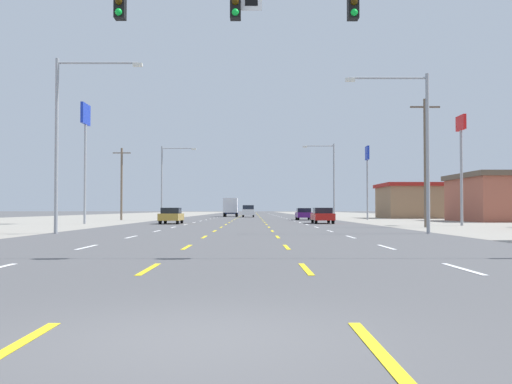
{
  "coord_description": "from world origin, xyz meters",
  "views": [
    {
      "loc": [
        0.56,
        -6.1,
        1.34
      ],
      "look_at": [
        0.93,
        59.82,
        3.26
      ],
      "focal_mm": 41.21,
      "sensor_mm": 36.0,
      "label": 1
    }
  ],
  "objects_px": {
    "sedan_far_right_mid": "(304,214)",
    "streetlight_left_row_0": "(66,130)",
    "streetlight_right_row_1": "(331,176)",
    "streetlight_right_row_0": "(418,139)",
    "streetlight_left_row_1": "(166,177)",
    "suv_center_turn_midfar": "(248,211)",
    "pole_sign_right_row_2": "(367,166)",
    "pole_sign_right_row_1": "(461,146)",
    "sedan_far_left_nearest": "(171,216)",
    "pole_sign_left_row_1": "(85,131)",
    "sedan_far_right_near": "(322,215)",
    "box_truck_inner_left_far": "(231,206)"
  },
  "relations": [
    {
      "from": "streetlight_left_row_0",
      "to": "streetlight_left_row_1",
      "type": "distance_m",
      "value": 37.06
    },
    {
      "from": "box_truck_inner_left_far",
      "to": "pole_sign_left_row_1",
      "type": "xyz_separation_m",
      "value": [
        -11.29,
        -49.79,
        6.53
      ]
    },
    {
      "from": "pole_sign_left_row_1",
      "to": "pole_sign_right_row_2",
      "type": "relative_size",
      "value": 1.17
    },
    {
      "from": "sedan_far_right_mid",
      "to": "pole_sign_left_row_1",
      "type": "xyz_separation_m",
      "value": [
        -21.38,
        -18.98,
        7.61
      ]
    },
    {
      "from": "pole_sign_right_row_2",
      "to": "streetlight_left_row_1",
      "type": "relative_size",
      "value": 1.06
    },
    {
      "from": "pole_sign_right_row_2",
      "to": "streetlight_left_row_0",
      "type": "bearing_deg",
      "value": -120.59
    },
    {
      "from": "suv_center_turn_midfar",
      "to": "streetlight_left_row_0",
      "type": "bearing_deg",
      "value": -98.21
    },
    {
      "from": "streetlight_right_row_1",
      "to": "sedan_far_left_nearest",
      "type": "bearing_deg",
      "value": -136.65
    },
    {
      "from": "sedan_far_right_near",
      "to": "box_truck_inner_left_far",
      "type": "height_order",
      "value": "box_truck_inner_left_far"
    },
    {
      "from": "suv_center_turn_midfar",
      "to": "streetlight_left_row_1",
      "type": "xyz_separation_m",
      "value": [
        -9.52,
        -28.49,
        4.11
      ]
    },
    {
      "from": "streetlight_left_row_0",
      "to": "streetlight_right_row_0",
      "type": "height_order",
      "value": "streetlight_left_row_0"
    },
    {
      "from": "suv_center_turn_midfar",
      "to": "streetlight_left_row_1",
      "type": "bearing_deg",
      "value": -108.49
    },
    {
      "from": "pole_sign_right_row_1",
      "to": "pole_sign_right_row_2",
      "type": "bearing_deg",
      "value": 95.43
    },
    {
      "from": "sedan_far_right_near",
      "to": "pole_sign_right_row_1",
      "type": "height_order",
      "value": "pole_sign_right_row_1"
    },
    {
      "from": "sedan_far_right_mid",
      "to": "streetlight_right_row_0",
      "type": "height_order",
      "value": "streetlight_right_row_0"
    },
    {
      "from": "sedan_far_left_nearest",
      "to": "sedan_far_right_near",
      "type": "height_order",
      "value": "same"
    },
    {
      "from": "sedan_far_right_mid",
      "to": "pole_sign_left_row_1",
      "type": "relative_size",
      "value": 0.41
    },
    {
      "from": "box_truck_inner_left_far",
      "to": "streetlight_left_row_0",
      "type": "height_order",
      "value": "streetlight_left_row_0"
    },
    {
      "from": "pole_sign_right_row_1",
      "to": "streetlight_left_row_0",
      "type": "distance_m",
      "value": 31.18
    },
    {
      "from": "streetlight_left_row_1",
      "to": "streetlight_left_row_0",
      "type": "bearing_deg",
      "value": -89.89
    },
    {
      "from": "sedan_far_right_near",
      "to": "pole_sign_right_row_1",
      "type": "relative_size",
      "value": 0.5
    },
    {
      "from": "sedan_far_left_nearest",
      "to": "streetlight_right_row_1",
      "type": "bearing_deg",
      "value": 43.35
    },
    {
      "from": "suv_center_turn_midfar",
      "to": "streetlight_right_row_0",
      "type": "bearing_deg",
      "value": -81.5
    },
    {
      "from": "box_truck_inner_left_far",
      "to": "pole_sign_left_row_1",
      "type": "bearing_deg",
      "value": -102.77
    },
    {
      "from": "suv_center_turn_midfar",
      "to": "streetlight_left_row_0",
      "type": "distance_m",
      "value": 66.39
    },
    {
      "from": "sedan_far_right_near",
      "to": "streetlight_right_row_1",
      "type": "bearing_deg",
      "value": 79.42
    },
    {
      "from": "suv_center_turn_midfar",
      "to": "pole_sign_right_row_2",
      "type": "xyz_separation_m",
      "value": [
        15.16,
        -23.91,
        5.77
      ]
    },
    {
      "from": "sedan_far_left_nearest",
      "to": "pole_sign_left_row_1",
      "type": "height_order",
      "value": "pole_sign_left_row_1"
    },
    {
      "from": "sedan_far_right_near",
      "to": "sedan_far_right_mid",
      "type": "bearing_deg",
      "value": 90.79
    },
    {
      "from": "box_truck_inner_left_far",
      "to": "pole_sign_right_row_2",
      "type": "bearing_deg",
      "value": -57.88
    },
    {
      "from": "pole_sign_right_row_2",
      "to": "streetlight_right_row_1",
      "type": "height_order",
      "value": "pole_sign_right_row_2"
    },
    {
      "from": "sedan_far_right_mid",
      "to": "pole_sign_right_row_2",
      "type": "bearing_deg",
      "value": 11.81
    },
    {
      "from": "sedan_far_right_mid",
      "to": "streetlight_left_row_0",
      "type": "distance_m",
      "value": 43.45
    },
    {
      "from": "pole_sign_right_row_1",
      "to": "streetlight_right_row_0",
      "type": "xyz_separation_m",
      "value": [
        -7.86,
        -15.39,
        -1.3
      ]
    },
    {
      "from": "sedan_far_left_nearest",
      "to": "pole_sign_left_row_1",
      "type": "bearing_deg",
      "value": -176.76
    },
    {
      "from": "pole_sign_left_row_1",
      "to": "streetlight_right_row_1",
      "type": "bearing_deg",
      "value": 33.5
    },
    {
      "from": "pole_sign_right_row_2",
      "to": "streetlight_right_row_1",
      "type": "xyz_separation_m",
      "value": [
        -5.22,
        -4.58,
        -1.55
      ]
    },
    {
      "from": "pole_sign_right_row_1",
      "to": "streetlight_left_row_1",
      "type": "height_order",
      "value": "pole_sign_right_row_1"
    },
    {
      "from": "sedan_far_left_nearest",
      "to": "streetlight_right_row_1",
      "type": "distance_m",
      "value": 23.27
    },
    {
      "from": "sedan_far_right_near",
      "to": "streetlight_left_row_1",
      "type": "xyz_separation_m",
      "value": [
        -16.75,
        14.53,
        4.38
      ]
    },
    {
      "from": "streetlight_left_row_0",
      "to": "streetlight_right_row_1",
      "type": "height_order",
      "value": "streetlight_left_row_0"
    },
    {
      "from": "sedan_far_left_nearest",
      "to": "pole_sign_right_row_1",
      "type": "relative_size",
      "value": 0.5
    },
    {
      "from": "streetlight_left_row_0",
      "to": "suv_center_turn_midfar",
      "type": "bearing_deg",
      "value": 81.79
    },
    {
      "from": "box_truck_inner_left_far",
      "to": "streetlight_right_row_0",
      "type": "relative_size",
      "value": 0.82
    },
    {
      "from": "sedan_far_left_nearest",
      "to": "suv_center_turn_midfar",
      "type": "bearing_deg",
      "value": 81.42
    },
    {
      "from": "box_truck_inner_left_far",
      "to": "streetlight_right_row_1",
      "type": "xyz_separation_m",
      "value": [
        13.05,
        -33.68,
        3.41
      ]
    },
    {
      "from": "pole_sign_left_row_1",
      "to": "streetlight_left_row_0",
      "type": "xyz_separation_m",
      "value": [
        4.95,
        -20.95,
        -2.72
      ]
    },
    {
      "from": "streetlight_right_row_0",
      "to": "streetlight_right_row_1",
      "type": "height_order",
      "value": "streetlight_right_row_1"
    },
    {
      "from": "streetlight_right_row_0",
      "to": "pole_sign_left_row_1",
      "type": "bearing_deg",
      "value": 139.11
    },
    {
      "from": "suv_center_turn_midfar",
      "to": "streetlight_left_row_0",
      "type": "xyz_separation_m",
      "value": [
        -9.45,
        -65.55,
        4.62
      ]
    }
  ]
}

